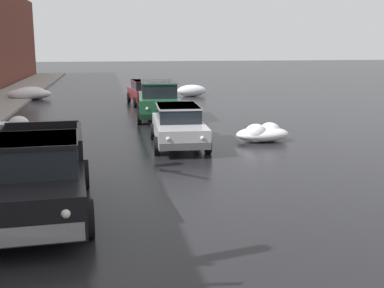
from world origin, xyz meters
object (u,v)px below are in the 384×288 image
(pickup_truck_black_approaching_near_lane, at_px, (36,174))
(suv_green_parked_kerbside_mid, at_px, (158,99))
(sedan_maroon_parked_far_down_block, at_px, (147,92))
(sedan_silver_parked_kerbside_close, at_px, (178,125))

(pickup_truck_black_approaching_near_lane, xyz_separation_m, suv_green_parked_kerbside_mid, (3.94, 12.71, 0.11))
(sedan_maroon_parked_far_down_block, bearing_deg, suv_green_parked_kerbside_mid, -89.80)
(sedan_silver_parked_kerbside_close, bearing_deg, pickup_truck_black_approaching_near_lane, -121.36)
(pickup_truck_black_approaching_near_lane, distance_m, sedan_maroon_parked_far_down_block, 19.12)
(sedan_silver_parked_kerbside_close, xyz_separation_m, suv_green_parked_kerbside_mid, (-0.01, 6.22, 0.24))
(pickup_truck_black_approaching_near_lane, bearing_deg, sedan_maroon_parked_far_down_block, 78.18)
(sedan_silver_parked_kerbside_close, distance_m, sedan_maroon_parked_far_down_block, 12.23)
(sedan_silver_parked_kerbside_close, height_order, sedan_maroon_parked_far_down_block, same)
(suv_green_parked_kerbside_mid, bearing_deg, sedan_maroon_parked_far_down_block, 90.20)
(sedan_maroon_parked_far_down_block, bearing_deg, sedan_silver_parked_kerbside_close, -89.83)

